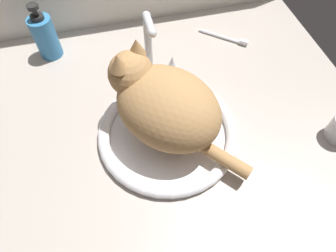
{
  "coord_description": "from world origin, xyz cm",
  "views": [
    {
      "loc": [
        -5.47,
        -45.4,
        67.19
      ],
      "look_at": [
        4.43,
        -6.13,
        7.0
      ],
      "focal_mm": 31.49,
      "sensor_mm": 36.0,
      "label": 1
    }
  ],
  "objects": [
    {
      "name": "faucet",
      "position": [
        4.43,
        14.51,
        11.11
      ],
      "size": [
        16.42,
        9.65,
        21.71
      ],
      "color": "silver",
      "rests_on": "countertop"
    },
    {
      "name": "soap_pump_bottle",
      "position": [
        -23.47,
        31.94,
        9.81
      ],
      "size": [
        6.76,
        6.76,
        17.22
      ],
      "color": "teal",
      "rests_on": "countertop"
    },
    {
      "name": "countertop",
      "position": [
        0.0,
        0.0,
        1.5
      ],
      "size": [
        119.46,
        83.86,
        3.0
      ],
      "primitive_type": "cube",
      "color": "#ADA399",
      "rests_on": "ground"
    },
    {
      "name": "cat",
      "position": [
        3.34,
        -4.83,
        14.8
      ],
      "size": [
        31.54,
        34.32,
        20.71
      ],
      "color": "tan",
      "rests_on": "sink_basin"
    },
    {
      "name": "sink_basin",
      "position": [
        4.43,
        -6.13,
        4.31
      ],
      "size": [
        35.46,
        35.46,
        2.93
      ],
      "color": "white",
      "rests_on": "countertop"
    },
    {
      "name": "toothbrush",
      "position": [
        31.34,
        25.45,
        3.63
      ],
      "size": [
        13.42,
        11.62,
        1.7
      ],
      "color": "silver",
      "rests_on": "countertop"
    }
  ]
}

